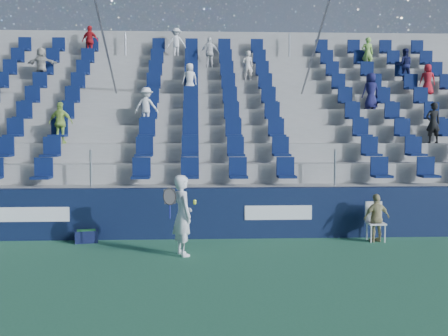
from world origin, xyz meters
name	(u,v)px	position (x,y,z in m)	size (l,w,h in m)	color
ground	(221,271)	(0.00, 0.00, 0.00)	(70.00, 70.00, 0.00)	#2D6B4A
sponsor_wall	(215,213)	(0.00, 3.15, 0.60)	(24.00, 0.32, 1.20)	#0F1938
grandstand	(209,143)	(-0.01, 8.24, 2.14)	(24.00, 8.17, 6.63)	#9D9D98
tennis_player	(183,215)	(-0.73, 1.33, 0.83)	(0.69, 0.71, 1.66)	silver
line_judge_chair	(375,218)	(3.71, 2.64, 0.52)	(0.40, 0.41, 0.91)	white
line_judge	(377,218)	(3.71, 2.50, 0.56)	(0.65, 0.27, 1.11)	tan
ball_bin	(86,236)	(-2.97, 2.75, 0.16)	(0.56, 0.43, 0.29)	#0F1538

